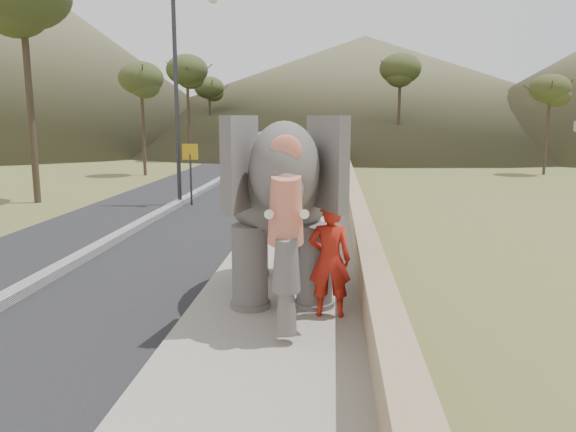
# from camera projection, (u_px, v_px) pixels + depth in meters

# --- Properties ---
(ground) EXTENTS (160.00, 160.00, 0.00)m
(ground) POSITION_uv_depth(u_px,v_px,m) (266.00, 344.00, 8.58)
(ground) COLOR olive
(ground) RESTS_ON ground
(road) EXTENTS (7.00, 120.00, 0.03)m
(road) POSITION_uv_depth(u_px,v_px,m) (153.00, 220.00, 18.79)
(road) COLOR black
(road) RESTS_ON ground
(median) EXTENTS (0.35, 120.00, 0.22)m
(median) POSITION_uv_depth(u_px,v_px,m) (153.00, 217.00, 18.77)
(median) COLOR black
(median) RESTS_ON ground
(walkway) EXTENTS (3.00, 120.00, 0.15)m
(walkway) POSITION_uv_depth(u_px,v_px,m) (302.00, 220.00, 18.38)
(walkway) COLOR #9E9687
(walkway) RESTS_ON ground
(parapet) EXTENTS (0.30, 120.00, 1.10)m
(parapet) POSITION_uv_depth(u_px,v_px,m) (353.00, 207.00, 18.17)
(parapet) COLOR tan
(parapet) RESTS_ON ground
(lamppost) EXTENTS (1.76, 0.36, 8.00)m
(lamppost) POSITION_uv_depth(u_px,v_px,m) (184.00, 78.00, 21.16)
(lamppost) COLOR #2F2F35
(lamppost) RESTS_ON ground
(signboard) EXTENTS (0.60, 0.08, 2.40)m
(signboard) POSITION_uv_depth(u_px,v_px,m) (190.00, 164.00, 21.57)
(signboard) COLOR #2D2D33
(signboard) RESTS_ON ground
(distant_car) EXTENTS (4.54, 2.85, 1.44)m
(distant_car) POSITION_uv_depth(u_px,v_px,m) (568.00, 152.00, 43.05)
(distant_car) COLOR silver
(distant_car) RESTS_ON ground
(hill_far) EXTENTS (80.00, 80.00, 14.00)m
(hill_far) POSITION_uv_depth(u_px,v_px,m) (364.00, 90.00, 75.65)
(hill_far) COLOR brown
(hill_far) RESTS_ON ground
(elephant_and_man) EXTENTS (2.79, 4.73, 3.25)m
(elephant_and_man) POSITION_uv_depth(u_px,v_px,m) (281.00, 207.00, 10.54)
(elephant_and_man) COLOR slate
(elephant_and_man) RESTS_ON ground
(motorcyclist) EXTENTS (2.13, 1.98, 1.83)m
(motorcyclist) POSITION_uv_depth(u_px,v_px,m) (271.00, 161.00, 35.02)
(motorcyclist) COLOR maroon
(motorcyclist) RESTS_ON ground
(trees) EXTENTS (48.57, 42.44, 9.65)m
(trees) POSITION_uv_depth(u_px,v_px,m) (325.00, 106.00, 33.32)
(trees) COLOR #473828
(trees) RESTS_ON ground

